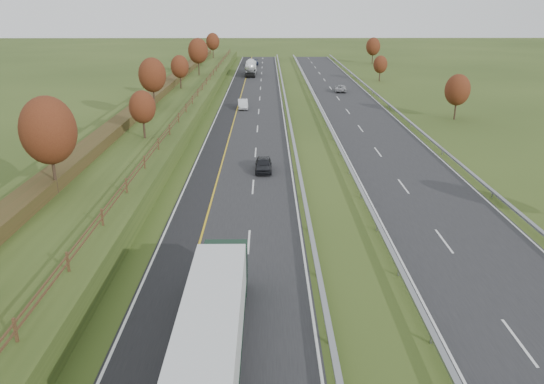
{
  "coord_description": "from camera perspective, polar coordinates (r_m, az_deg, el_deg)",
  "views": [
    {
      "loc": [
        2.61,
        -11.44,
        16.15
      ],
      "look_at": [
        2.95,
        27.51,
        2.2
      ],
      "focal_mm": 35.0,
      "sensor_mm": 36.0,
      "label": 1
    }
  ],
  "objects": [
    {
      "name": "median_barrier_near",
      "position": [
        73.18,
        1.95,
        7.44
      ],
      "size": [
        0.32,
        200.0,
        0.71
      ],
      "color": "gray",
      "rests_on": "ground"
    },
    {
      "name": "lane_markings",
      "position": [
        73.21,
        2.5,
        6.98
      ],
      "size": [
        26.75,
        200.0,
        0.01
      ],
      "color": "silver",
      "rests_on": "near_carriageway"
    },
    {
      "name": "car_small_far",
      "position": [
        146.95,
        -2.02,
        13.72
      ],
      "size": [
        2.87,
        5.72,
        1.6
      ],
      "primitive_type": "imported",
      "rotation": [
        0.0,
        0.0,
        -0.12
      ],
      "color": "#121C38",
      "rests_on": "near_carriageway"
    },
    {
      "name": "hedge_left",
      "position": [
        74.82,
        -14.27,
        8.63
      ],
      "size": [
        2.2,
        180.0,
        1.1
      ],
      "primitive_type": "cube",
      "color": "#383517",
      "rests_on": "embankment_left"
    },
    {
      "name": "trees_left",
      "position": [
        70.44,
        -13.26,
        11.21
      ],
      "size": [
        6.64,
        164.3,
        7.66
      ],
      "color": "#2D2116",
      "rests_on": "embankment_left"
    },
    {
      "name": "hard_shoulder",
      "position": [
        73.51,
        -5.49,
        6.94
      ],
      "size": [
        3.0,
        200.0,
        0.04
      ],
      "primitive_type": "cube",
      "color": "black",
      "rests_on": "ground"
    },
    {
      "name": "road_tanker",
      "position": [
        127.95,
        -2.31,
        13.28
      ],
      "size": [
        2.4,
        11.22,
        3.46
      ],
      "color": "silver",
      "rests_on": "near_carriageway"
    },
    {
      "name": "box_lorry",
      "position": [
        24.52,
        -6.37,
        -14.74
      ],
      "size": [
        2.58,
        16.28,
        4.06
      ],
      "color": "black",
      "rests_on": "near_carriageway"
    },
    {
      "name": "outer_barrier_far",
      "position": [
        75.72,
        14.7,
        7.23
      ],
      "size": [
        0.32,
        200.0,
        0.71
      ],
      "color": "gray",
      "rests_on": "ground"
    },
    {
      "name": "median_barrier_far",
      "position": [
        73.57,
        5.95,
        7.41
      ],
      "size": [
        0.32,
        200.0,
        0.71
      ],
      "color": "gray",
      "rests_on": "ground"
    },
    {
      "name": "car_silver_mid",
      "position": [
        86.52,
        -3.16,
        9.44
      ],
      "size": [
        1.9,
        4.53,
        1.45
      ],
      "primitive_type": "imported",
      "rotation": [
        0.0,
        0.0,
        0.08
      ],
      "color": "silver",
      "rests_on": "near_carriageway"
    },
    {
      "name": "near_carriageway",
      "position": [
        73.29,
        -2.55,
        6.97
      ],
      "size": [
        10.5,
        200.0,
        0.04
      ],
      "primitive_type": "cube",
      "color": "#232326",
      "rests_on": "ground"
    },
    {
      "name": "trees_far",
      "position": [
        104.94,
        14.88,
        12.56
      ],
      "size": [
        8.45,
        118.6,
        7.12
      ],
      "color": "#2D2116",
      "rests_on": "ground"
    },
    {
      "name": "fence_left",
      "position": [
        73.13,
        -9.34,
        8.87
      ],
      "size": [
        0.12,
        189.06,
        1.2
      ],
      "color": "#422B19",
      "rests_on": "embankment_left"
    },
    {
      "name": "far_carriageway",
      "position": [
        74.55,
        10.33,
        6.89
      ],
      "size": [
        10.5,
        200.0,
        0.04
      ],
      "primitive_type": "cube",
      "color": "#232326",
      "rests_on": "ground"
    },
    {
      "name": "car_dark_near",
      "position": [
        53.57,
        -0.93,
        2.98
      ],
      "size": [
        1.66,
        4.12,
        1.4
      ],
      "primitive_type": "imported",
      "rotation": [
        0.0,
        0.0,
        -0.0
      ],
      "color": "black",
      "rests_on": "near_carriageway"
    },
    {
      "name": "ground",
      "position": [
        68.59,
        4.04,
        6.04
      ],
      "size": [
        400.0,
        400.0,
        0.0
      ],
      "primitive_type": "plane",
      "color": "#304217",
      "rests_on": "ground"
    },
    {
      "name": "car_oncoming",
      "position": [
        104.18,
        7.37,
        11.01
      ],
      "size": [
        2.62,
        4.79,
        1.27
      ],
      "primitive_type": "imported",
      "rotation": [
        0.0,
        0.0,
        3.03
      ],
      "color": "#A9A9AE",
      "rests_on": "far_carriageway"
    },
    {
      "name": "embankment_left",
      "position": [
        74.68,
        -12.67,
        7.53
      ],
      "size": [
        12.0,
        200.0,
        2.0
      ],
      "primitive_type": "cube",
      "color": "#304217",
      "rests_on": "ground"
    }
  ]
}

